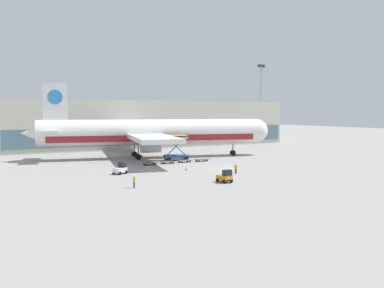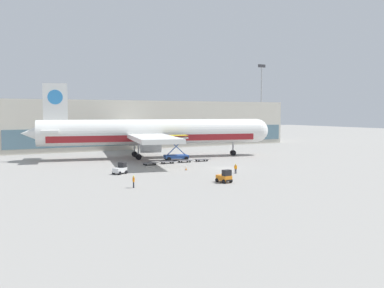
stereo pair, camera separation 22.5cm
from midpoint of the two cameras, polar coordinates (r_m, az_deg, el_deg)
name	(u,v)px [view 1 (the left image)]	position (r m, az deg, el deg)	size (l,w,h in m)	color
ground_plane	(225,168)	(81.71, 4.41, -3.26)	(400.00, 400.00, 0.00)	gray
terminal_building	(151,124)	(134.46, -5.56, 2.69)	(90.00, 18.20, 14.00)	#BCB7A8
light_mast	(261,98)	(149.64, 9.13, 6.02)	(2.80, 0.50, 26.91)	#9EA0A5
airplane_main	(150,133)	(100.07, -5.62, 1.48)	(57.05, 48.51, 17.00)	white
scissor_lift_loader	(176,151)	(95.14, -2.20, -0.90)	(5.77, 4.43, 5.58)	#284C99
baggage_tug_foreground	(225,177)	(65.46, 4.33, -4.38)	(1.87, 2.59, 2.00)	orange
baggage_tug_mid	(121,169)	(75.21, -9.57, -3.30)	(2.81, 2.50, 2.00)	silver
baggage_dolly_lead	(150,163)	(86.89, -5.72, -2.56)	(3.75, 1.71, 0.48)	#56565B
baggage_dolly_second	(168,162)	(89.11, -3.35, -2.37)	(3.75, 1.71, 0.48)	#56565B
baggage_dolly_third	(185,161)	(91.10, -1.06, -2.22)	(3.75, 1.71, 0.48)	#56565B
baggage_dolly_trail	(202,159)	(93.11, 1.23, -2.08)	(3.75, 1.71, 0.48)	#56565B
ground_crew_near	(236,168)	(75.05, 5.78, -3.19)	(0.57, 0.25, 1.69)	black
ground_crew_far	(134,181)	(61.33, -7.83, -4.86)	(0.26, 0.57, 1.75)	black
traffic_cone_near	(186,169)	(79.01, -0.86, -3.29)	(0.40, 0.40, 0.62)	black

